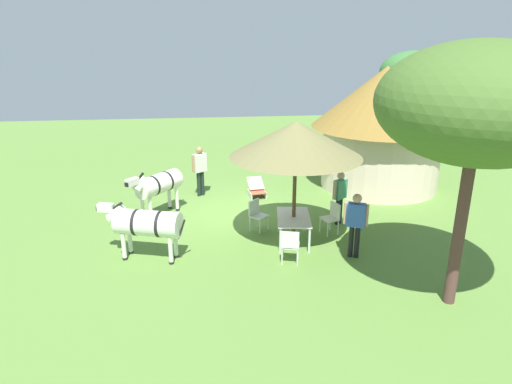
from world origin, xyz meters
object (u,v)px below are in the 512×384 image
(guest_behind_table, at_px, (356,220))
(zebra_nearest_camera, at_px, (158,185))
(shade_umbrella, at_px, (296,139))
(acacia_tree_left_background, at_px, (479,104))
(patio_chair_east_end, at_px, (332,216))
(patio_dining_table, at_px, (294,219))
(zebra_by_umbrella, at_px, (146,224))
(standing_watcher, at_px, (200,166))
(patio_chair_near_hut, at_px, (257,213))
(guest_beside_umbrella, at_px, (340,193))
(striped_lounge_chair, at_px, (257,190))
(patio_chair_west_end, at_px, (290,244))
(acacia_tree_right_background, at_px, (414,72))
(thatched_hut, at_px, (383,122))

(guest_behind_table, relative_size, zebra_nearest_camera, 0.94)
(shade_umbrella, bearing_deg, acacia_tree_left_background, 39.38)
(shade_umbrella, height_order, patio_chair_east_end, shade_umbrella)
(shade_umbrella, height_order, patio_dining_table, shade_umbrella)
(zebra_nearest_camera, distance_m, zebra_by_umbrella, 2.92)
(standing_watcher, bearing_deg, shade_umbrella, 86.36)
(shade_umbrella, height_order, patio_chair_near_hut, shade_umbrella)
(guest_beside_umbrella, relative_size, striped_lounge_chair, 1.85)
(patio_chair_near_hut, relative_size, acacia_tree_left_background, 0.17)
(zebra_by_umbrella, bearing_deg, guest_behind_table, -78.81)
(patio_chair_west_end, relative_size, striped_lounge_chair, 1.02)
(patio_dining_table, height_order, striped_lounge_chair, patio_dining_table)
(patio_chair_west_end, bearing_deg, acacia_tree_right_background, 68.12)
(patio_chair_near_hut, distance_m, patio_chair_east_end, 2.16)
(patio_dining_table, height_order, standing_watcher, standing_watcher)
(patio_chair_east_end, xyz_separation_m, standing_watcher, (-3.68, -3.72, 0.54))
(patio_chair_east_end, distance_m, acacia_tree_right_background, 10.77)
(guest_beside_umbrella, height_order, standing_watcher, standing_watcher)
(shade_umbrella, distance_m, patio_chair_near_hut, 2.68)
(patio_chair_near_hut, bearing_deg, acacia_tree_right_background, 179.68)
(acacia_tree_left_background, bearing_deg, shade_umbrella, -140.62)
(thatched_hut, xyz_separation_m, patio_chair_east_end, (4.01, -2.89, -1.88))
(patio_dining_table, bearing_deg, shade_umbrella, 26.57)
(zebra_nearest_camera, xyz_separation_m, acacia_tree_left_background, (5.69, 6.56, 3.19))
(patio_dining_table, relative_size, patio_chair_west_end, 1.77)
(thatched_hut, distance_m, patio_dining_table, 6.30)
(patio_chair_near_hut, distance_m, zebra_by_umbrella, 3.32)
(striped_lounge_chair, bearing_deg, patio_chair_east_end, 110.08)
(striped_lounge_chair, height_order, zebra_nearest_camera, zebra_nearest_camera)
(striped_lounge_chair, xyz_separation_m, zebra_nearest_camera, (1.42, -3.24, 0.77))
(guest_beside_umbrella, bearing_deg, patio_chair_near_hut, -33.94)
(patio_chair_near_hut, relative_size, zebra_by_umbrella, 0.40)
(guest_behind_table, bearing_deg, patio_chair_east_end, 119.42)
(patio_dining_table, bearing_deg, acacia_tree_left_background, 39.38)
(guest_beside_umbrella, xyz_separation_m, zebra_nearest_camera, (-1.27, -5.41, 0.04))
(thatched_hut, xyz_separation_m, striped_lounge_chair, (0.69, -4.66, -2.15))
(striped_lounge_chair, bearing_deg, standing_watcher, -18.40)
(guest_beside_umbrella, distance_m, zebra_nearest_camera, 5.56)
(patio_chair_west_end, relative_size, zebra_by_umbrella, 0.40)
(patio_chair_east_end, bearing_deg, zebra_nearest_camera, 48.64)
(thatched_hut, relative_size, patio_chair_near_hut, 5.71)
(shade_umbrella, xyz_separation_m, acacia_tree_left_background, (3.34, 2.74, 1.33))
(guest_behind_table, bearing_deg, guest_beside_umbrella, 107.37)
(shade_umbrella, relative_size, standing_watcher, 1.95)
(patio_chair_west_end, bearing_deg, guest_beside_umbrella, 65.07)
(shade_umbrella, distance_m, acacia_tree_left_background, 4.52)
(shade_umbrella, xyz_separation_m, zebra_by_umbrella, (0.56, -3.85, -1.92))
(zebra_by_umbrella, height_order, acacia_tree_right_background, acacia_tree_right_background)
(acacia_tree_left_background, bearing_deg, striped_lounge_chair, -155.01)
(guest_beside_umbrella, height_order, zebra_nearest_camera, guest_beside_umbrella)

